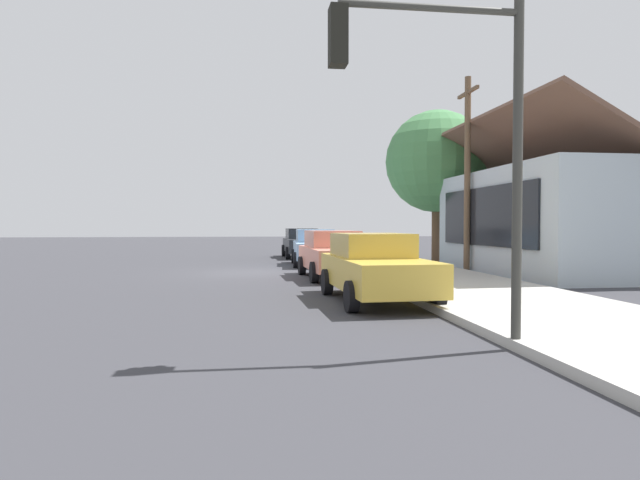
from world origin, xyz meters
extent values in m
plane|color=#38383D|center=(0.00, 0.00, 0.00)|extent=(120.00, 120.00, 0.00)
cube|color=#B2AFA8|center=(0.00, 5.60, 0.08)|extent=(60.00, 4.20, 0.16)
cube|color=#2D3035|center=(-8.61, 2.68, 0.68)|extent=(4.48, 1.82, 0.70)
cube|color=#27292D|center=(-9.06, 2.67, 1.31)|extent=(2.16, 1.59, 0.56)
cylinder|color=black|center=(-7.23, 3.58, 0.33)|extent=(0.66, 0.23, 0.66)
cylinder|color=black|center=(-7.22, 1.80, 0.33)|extent=(0.66, 0.23, 0.66)
cylinder|color=black|center=(-10.00, 3.56, 0.33)|extent=(0.66, 0.23, 0.66)
cylinder|color=black|center=(-9.99, 1.77, 0.33)|extent=(0.66, 0.23, 0.66)
cube|color=#8CB7E0|center=(-3.13, 2.72, 0.68)|extent=(4.57, 2.04, 0.70)
cube|color=#779CBE|center=(-3.58, 2.74, 1.31)|extent=(2.23, 1.70, 0.56)
cylinder|color=black|center=(-1.69, 3.55, 0.33)|extent=(0.67, 0.25, 0.66)
cylinder|color=black|center=(-1.79, 1.74, 0.33)|extent=(0.67, 0.25, 0.66)
cylinder|color=black|center=(-4.47, 3.69, 0.33)|extent=(0.67, 0.25, 0.66)
cylinder|color=black|center=(-4.57, 1.89, 0.33)|extent=(0.67, 0.25, 0.66)
cube|color=#EA8C75|center=(2.59, 2.66, 0.68)|extent=(4.48, 2.01, 0.70)
cube|color=tan|center=(2.15, 2.64, 1.31)|extent=(2.18, 1.70, 0.56)
cylinder|color=black|center=(3.92, 3.63, 0.33)|extent=(0.67, 0.25, 0.66)
cylinder|color=black|center=(3.99, 1.79, 0.33)|extent=(0.67, 0.25, 0.66)
cylinder|color=black|center=(1.19, 3.52, 0.33)|extent=(0.67, 0.25, 0.66)
cylinder|color=black|center=(1.26, 1.68, 0.33)|extent=(0.67, 0.25, 0.66)
cube|color=gold|center=(8.13, 2.74, 0.68)|extent=(4.62, 1.98, 0.70)
cube|color=gold|center=(7.68, 2.73, 1.31)|extent=(2.24, 1.68, 0.56)
cylinder|color=black|center=(9.52, 3.70, 0.33)|extent=(0.67, 0.24, 0.66)
cylinder|color=black|center=(9.58, 1.87, 0.33)|extent=(0.67, 0.24, 0.66)
cylinder|color=black|center=(6.69, 3.61, 0.33)|extent=(0.67, 0.24, 0.66)
cylinder|color=black|center=(6.75, 1.78, 0.33)|extent=(0.67, 0.24, 0.66)
cube|color=#ADBCC6|center=(1.67, 12.00, 1.91)|extent=(9.36, 7.22, 3.82)
cube|color=black|center=(1.67, 8.35, 2.10)|extent=(7.49, 0.08, 2.14)
cube|color=brown|center=(1.67, 10.20, 4.78)|extent=(9.96, 3.90, 2.18)
cube|color=brown|center=(1.67, 13.80, 4.78)|extent=(9.96, 3.90, 2.18)
cylinder|color=brown|center=(-4.68, 8.84, 1.75)|extent=(0.44, 0.44, 3.51)
sphere|color=#47844C|center=(-4.68, 8.84, 4.86)|extent=(4.92, 4.92, 4.92)
cylinder|color=#383833|center=(13.06, 3.60, 2.60)|extent=(0.14, 0.14, 5.20)
cylinder|color=#383833|center=(13.06, 2.30, 4.80)|extent=(0.10, 2.60, 0.10)
cube|color=black|center=(13.06, 1.00, 4.35)|extent=(0.28, 0.24, 0.80)
sphere|color=red|center=(12.91, 1.00, 4.61)|extent=(0.16, 0.16, 0.16)
sphere|color=yellow|center=(12.91, 1.00, 4.35)|extent=(0.16, 0.16, 0.16)
sphere|color=green|center=(12.91, 1.00, 4.09)|extent=(0.16, 0.16, 0.16)
cylinder|color=brown|center=(0.50, 8.20, 3.75)|extent=(0.24, 0.24, 7.50)
cube|color=brown|center=(0.50, 8.20, 6.90)|extent=(1.80, 0.12, 0.12)
cylinder|color=red|center=(-4.52, 4.20, 0.44)|extent=(0.22, 0.22, 0.55)
sphere|color=red|center=(-4.52, 4.20, 0.78)|extent=(0.18, 0.18, 0.18)
camera|label=1|loc=(20.25, -0.21, 1.80)|focal=29.94mm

